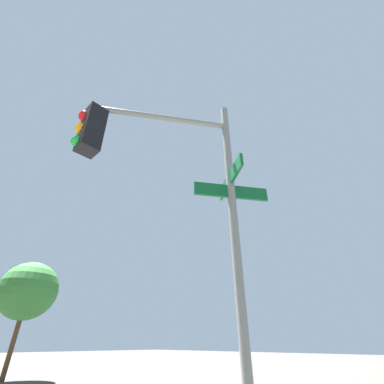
{
  "coord_description": "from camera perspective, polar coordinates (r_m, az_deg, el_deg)",
  "views": [
    {
      "loc": [
        -8.56,
        -4.06,
        1.66
      ],
      "look_at": [
        -5.5,
        -7.23,
        4.21
      ],
      "focal_mm": 24.42,
      "sensor_mm": 36.0,
      "label": 1
    }
  ],
  "objects": [
    {
      "name": "traffic_signal_near",
      "position": [
        3.71,
        -6.32,
        2.89
      ],
      "size": [
        1.8,
        2.39,
        5.24
      ],
      "color": "slate",
      "rests_on": "ground_plane"
    },
    {
      "name": "street_tree",
      "position": [
        18.35,
        -32.12,
        -17.81
      ],
      "size": [
        3.11,
        3.11,
        5.79
      ],
      "color": "#4C331E",
      "rests_on": "ground_plane"
    }
  ]
}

